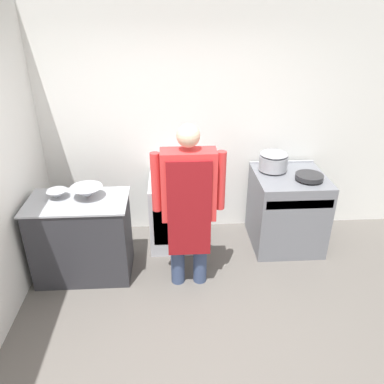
{
  "coord_description": "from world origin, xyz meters",
  "views": [
    {
      "loc": [
        -0.15,
        -2.27,
        2.63
      ],
      "look_at": [
        0.05,
        1.08,
        0.94
      ],
      "focal_mm": 35.0,
      "sensor_mm": 36.0,
      "label": 1
    }
  ],
  "objects": [
    {
      "name": "stock_pot",
      "position": [
        1.02,
        1.66,
        1.02
      ],
      "size": [
        0.32,
        0.32,
        0.22
      ],
      "color": "#9EA0A8",
      "rests_on": "stove"
    },
    {
      "name": "wall_left",
      "position": [
        -1.67,
        1.0,
        1.35
      ],
      "size": [
        0.05,
        8.0,
        2.7
      ],
      "color": "white",
      "rests_on": "ground_plane"
    },
    {
      "name": "prep_counter",
      "position": [
        -1.09,
        1.07,
        0.44
      ],
      "size": [
        1.0,
        0.6,
        0.88
      ],
      "color": "#2D2D33",
      "rests_on": "ground_plane"
    },
    {
      "name": "person_cook",
      "position": [
        0.01,
        0.85,
        0.98
      ],
      "size": [
        0.69,
        0.24,
        1.71
      ],
      "color": "#38476B",
      "rests_on": "ground_plane"
    },
    {
      "name": "stove",
      "position": [
        1.2,
        1.52,
        0.45
      ],
      "size": [
        0.79,
        0.8,
        0.91
      ],
      "color": "slate",
      "rests_on": "ground_plane"
    },
    {
      "name": "ground_plane",
      "position": [
        0.0,
        0.0,
        0.0
      ],
      "size": [
        14.0,
        14.0,
        0.0
      ],
      "primitive_type": "plane",
      "color": "#5B5651"
    },
    {
      "name": "mixing_bowl",
      "position": [
        -1.0,
        1.13,
        0.94
      ],
      "size": [
        0.32,
        0.32,
        0.12
      ],
      "color": "#9EA0A8",
      "rests_on": "prep_counter"
    },
    {
      "name": "fridge_unit",
      "position": [
        -0.11,
        1.62,
        0.41
      ],
      "size": [
        0.61,
        0.66,
        0.82
      ],
      "color": "silver",
      "rests_on": "ground_plane"
    },
    {
      "name": "saute_pan",
      "position": [
        1.36,
        1.38,
        0.94
      ],
      "size": [
        0.3,
        0.3,
        0.05
      ],
      "color": "#262628",
      "rests_on": "stove"
    },
    {
      "name": "small_bowl",
      "position": [
        -1.3,
        1.14,
        0.93
      ],
      "size": [
        0.21,
        0.21,
        0.08
      ],
      "color": "#9EA0A8",
      "rests_on": "prep_counter"
    },
    {
      "name": "wall_back",
      "position": [
        0.0,
        2.0,
        1.35
      ],
      "size": [
        8.0,
        0.05,
        2.7
      ],
      "color": "white",
      "rests_on": "ground_plane"
    }
  ]
}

